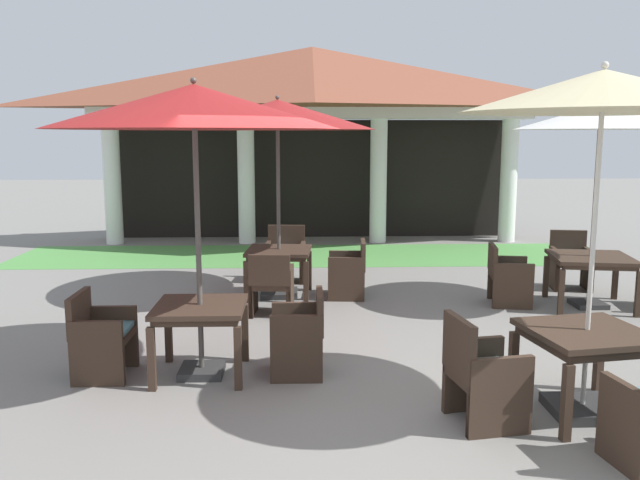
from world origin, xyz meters
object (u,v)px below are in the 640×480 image
at_px(patio_table_mid_left, 591,262).
at_px(patio_chair_far_back_east, 300,335).
at_px(patio_chair_mid_left_north, 570,263).
at_px(patio_chair_far_back_west, 101,336).
at_px(patio_chair_mid_right_east, 349,270).
at_px(patio_chair_mid_right_north, 286,256).
at_px(patio_chair_mid_right_south, 271,285).
at_px(patio_umbrella_mid_left, 600,119).
at_px(patio_umbrella_mid_right, 278,116).
at_px(patio_umbrella_near_foreground, 603,96).
at_px(patio_chair_near_foreground_west, 482,376).
at_px(patio_table_far_back, 200,314).
at_px(patio_table_near_foreground, 587,341).
at_px(patio_table_mid_right, 279,255).
at_px(patio_chair_mid_left_west, 508,276).
at_px(patio_umbrella_far_back, 194,108).

distance_m(patio_table_mid_left, patio_chair_far_back_east, 4.70).
xyz_separation_m(patio_chair_mid_left_north, patio_chair_far_back_west, (-6.13, -3.54, -0.00)).
bearing_deg(patio_chair_mid_right_east, patio_chair_mid_right_north, 44.92).
bearing_deg(patio_chair_far_back_east, patio_chair_mid_right_south, 9.76).
bearing_deg(patio_umbrella_mid_left, patio_umbrella_mid_right, 170.11).
bearing_deg(patio_umbrella_near_foreground, patio_chair_mid_right_east, 111.86).
bearing_deg(patio_chair_far_back_east, patio_table_mid_left, -58.29).
distance_m(patio_chair_near_foreground_west, patio_umbrella_mid_right, 5.22).
relative_size(patio_chair_mid_left_north, patio_chair_mid_right_east, 1.06).
bearing_deg(patio_chair_far_back_east, patio_chair_mid_right_north, 3.09).
relative_size(patio_umbrella_mid_left, patio_chair_far_back_east, 3.35).
relative_size(patio_umbrella_near_foreground, patio_table_mid_left, 2.45).
bearing_deg(patio_table_far_back, patio_chair_mid_right_north, 79.84).
xyz_separation_m(patio_table_near_foreground, patio_chair_mid_right_east, (-1.67, 4.16, -0.25)).
relative_size(patio_table_near_foreground, patio_umbrella_mid_right, 0.37).
bearing_deg(patio_chair_mid_right_south, patio_table_mid_right, 90.00).
xyz_separation_m(patio_table_mid_left, patio_chair_mid_right_east, (-3.28, 0.67, -0.23)).
bearing_deg(patio_chair_mid_right_south, patio_chair_far_back_east, -76.12).
bearing_deg(patio_chair_mid_left_west, patio_umbrella_mid_right, -90.56).
relative_size(patio_umbrella_mid_right, patio_umbrella_far_back, 1.01).
bearing_deg(patio_chair_near_foreground_west, patio_chair_far_back_west, -118.62).
relative_size(patio_umbrella_mid_left, patio_chair_mid_right_south, 3.34).
bearing_deg(patio_chair_mid_right_east, patio_table_far_back, 155.74).
bearing_deg(patio_chair_far_back_west, patio_chair_mid_right_east, 139.59).
height_order(patio_table_mid_left, patio_chair_mid_left_north, patio_chair_mid_left_north).
bearing_deg(patio_chair_mid_left_west, patio_chair_far_back_east, -38.41).
relative_size(patio_umbrella_far_back, patio_chair_far_back_west, 3.42).
distance_m(patio_chair_near_foreground_west, patio_chair_mid_right_south, 3.84).
bearing_deg(patio_chair_mid_right_north, patio_chair_mid_right_south, 90.00).
distance_m(patio_umbrella_mid_right, patio_chair_mid_right_north, 2.43).
distance_m(patio_chair_near_foreground_west, patio_chair_mid_left_west, 4.08).
distance_m(patio_umbrella_near_foreground, patio_umbrella_mid_right, 5.02).
bearing_deg(patio_chair_mid_right_east, patio_table_mid_right, 90.00).
bearing_deg(patio_chair_near_foreground_west, patio_chair_mid_right_north, -172.09).
xyz_separation_m(patio_umbrella_near_foreground, patio_umbrella_far_back, (-3.37, 1.03, -0.06)).
xyz_separation_m(patio_umbrella_mid_left, patio_chair_mid_right_south, (-4.37, -0.27, -2.17)).
distance_m(patio_chair_mid_left_west, patio_chair_mid_left_north, 1.56).
distance_m(patio_chair_near_foreground_west, patio_umbrella_mid_left, 4.93).
distance_m(patio_chair_mid_right_north, patio_chair_far_back_west, 4.56).
bearing_deg(patio_chair_mid_right_north, patio_chair_mid_right_east, 134.92).
bearing_deg(patio_table_far_back, patio_table_near_foreground, -17.06).
bearing_deg(patio_table_near_foreground, patio_umbrella_mid_right, 122.42).
height_order(patio_chair_mid_right_east, patio_umbrella_far_back, patio_umbrella_far_back).
bearing_deg(patio_chair_mid_right_east, patio_umbrella_far_back, 155.74).
distance_m(patio_chair_near_foreground_west, patio_umbrella_far_back, 3.49).
xyz_separation_m(patio_umbrella_near_foreground, patio_chair_near_foreground_west, (-0.92, -0.15, -2.24)).
relative_size(patio_umbrella_near_foreground, patio_table_far_back, 3.36).
xyz_separation_m(patio_umbrella_near_foreground, patio_chair_mid_right_east, (-1.67, 4.16, -2.25)).
bearing_deg(patio_umbrella_near_foreground, patio_chair_mid_right_north, 116.42).
distance_m(patio_chair_mid_left_west, patio_chair_mid_right_south, 3.32).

